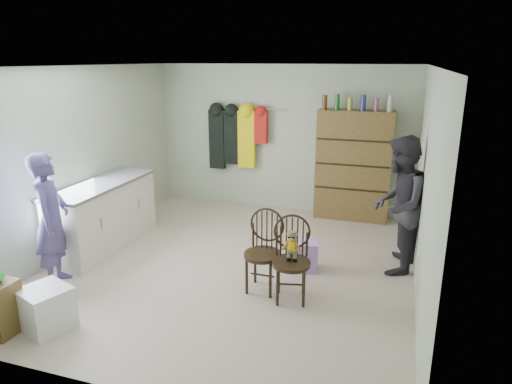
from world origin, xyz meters
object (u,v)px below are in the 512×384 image
(chair_front, at_px, (292,253))
(dresser, at_px, (353,165))
(counter, at_px, (103,215))
(chair_far, at_px, (264,247))

(chair_front, relative_size, dresser, 0.46)
(counter, xyz_separation_m, dresser, (3.20, 2.30, 0.44))
(chair_front, bearing_deg, dresser, 70.99)
(chair_front, bearing_deg, chair_far, 147.58)
(counter, height_order, chair_far, chair_far)
(counter, height_order, chair_front, chair_front)
(counter, bearing_deg, dresser, 35.69)
(chair_front, height_order, dresser, dresser)
(chair_far, xyz_separation_m, dresser, (0.68, 2.79, 0.40))
(chair_far, bearing_deg, dresser, 77.56)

